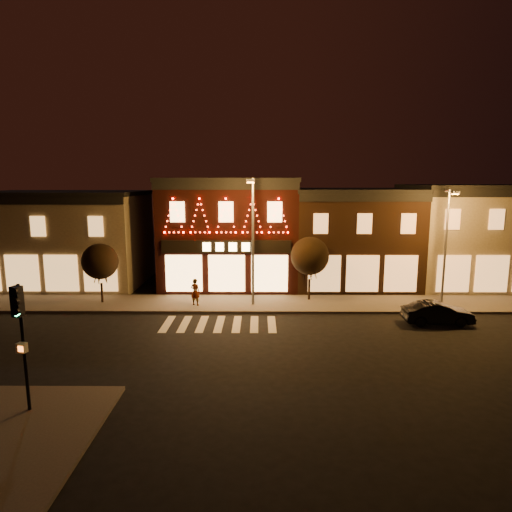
{
  "coord_description": "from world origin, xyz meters",
  "views": [
    {
      "loc": [
        2.26,
        -20.05,
        8.13
      ],
      "look_at": [
        2.1,
        4.0,
        3.97
      ],
      "focal_mm": 30.76,
      "sensor_mm": 36.0,
      "label": 1
    }
  ],
  "objects_px": {
    "streetlamp_mid": "(253,232)",
    "dark_sedan": "(437,313)",
    "traffic_signal_near": "(20,324)",
    "pedestrian": "(195,292)"
  },
  "relations": [
    {
      "from": "streetlamp_mid",
      "to": "dark_sedan",
      "type": "height_order",
      "value": "streetlamp_mid"
    },
    {
      "from": "traffic_signal_near",
      "to": "streetlamp_mid",
      "type": "bearing_deg",
      "value": 71.94
    },
    {
      "from": "streetlamp_mid",
      "to": "dark_sedan",
      "type": "bearing_deg",
      "value": -20.81
    },
    {
      "from": "traffic_signal_near",
      "to": "pedestrian",
      "type": "height_order",
      "value": "traffic_signal_near"
    },
    {
      "from": "traffic_signal_near",
      "to": "dark_sedan",
      "type": "distance_m",
      "value": 21.06
    },
    {
      "from": "dark_sedan",
      "to": "pedestrian",
      "type": "relative_size",
      "value": 2.21
    },
    {
      "from": "traffic_signal_near",
      "to": "streetlamp_mid",
      "type": "distance_m",
      "value": 15.44
    },
    {
      "from": "dark_sedan",
      "to": "pedestrian",
      "type": "xyz_separation_m",
      "value": [
        -14.33,
        3.22,
        0.39
      ]
    },
    {
      "from": "pedestrian",
      "to": "dark_sedan",
      "type": "bearing_deg",
      "value": -170.64
    },
    {
      "from": "traffic_signal_near",
      "to": "dark_sedan",
      "type": "xyz_separation_m",
      "value": [
        18.29,
        10.08,
        -2.72
      ]
    }
  ]
}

